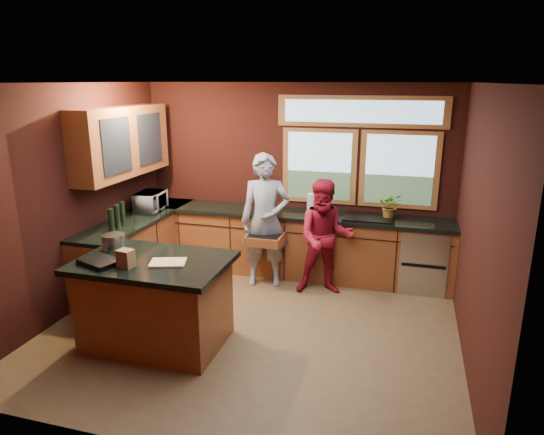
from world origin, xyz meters
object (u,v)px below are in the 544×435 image
at_px(person_red, 325,237).
at_px(cutting_board, 168,263).
at_px(island, 156,301).
at_px(stock_pot, 114,242).
at_px(person_grey, 265,221).

height_order(person_red, cutting_board, person_red).
bearing_deg(island, person_red, 49.89).
xyz_separation_m(cutting_board, stock_pot, (-0.75, 0.20, 0.08)).
height_order(person_grey, cutting_board, person_grey).
bearing_deg(island, person_grey, 70.23).
bearing_deg(island, cutting_board, -14.04).
distance_m(person_grey, cutting_board, 1.94).
height_order(island, person_red, person_red).
bearing_deg(person_red, cutting_board, -137.10).
bearing_deg(person_grey, person_red, -19.31).
bearing_deg(cutting_board, person_grey, 76.31).
relative_size(island, cutting_board, 4.43).
relative_size(person_grey, person_red, 1.19).
xyz_separation_m(island, person_grey, (0.66, 1.83, 0.43)).
distance_m(person_grey, person_red, 0.84).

